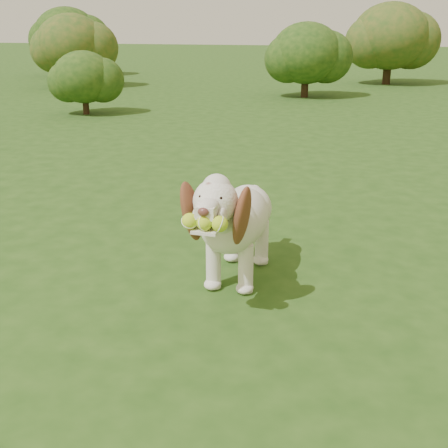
# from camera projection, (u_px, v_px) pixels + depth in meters

# --- Properties ---
(ground) EXTENTS (80.00, 80.00, 0.00)m
(ground) POSITION_uv_depth(u_px,v_px,m) (286.00, 278.00, 3.70)
(ground) COLOR #204413
(ground) RESTS_ON ground
(dog) EXTENTS (0.44, 1.26, 0.82)m
(dog) POSITION_uv_depth(u_px,v_px,m) (235.00, 218.00, 3.52)
(dog) COLOR silver
(dog) RESTS_ON ground
(shrub_a) EXTENTS (1.09, 1.09, 1.13)m
(shrub_a) POSITION_uv_depth(u_px,v_px,m) (84.00, 77.00, 10.11)
(shrub_a) COLOR #382314
(shrub_a) RESTS_ON ground
(shrub_g) EXTENTS (1.99, 1.99, 2.07)m
(shrub_g) POSITION_uv_depth(u_px,v_px,m) (67.00, 35.00, 17.45)
(shrub_g) COLOR #382314
(shrub_g) RESTS_ON ground
(shrub_b) EXTENTS (1.57, 1.57, 1.62)m
(shrub_b) POSITION_uv_depth(u_px,v_px,m) (306.00, 53.00, 12.37)
(shrub_b) COLOR #382314
(shrub_b) RESTS_ON ground
(shrub_e) EXTENTS (1.77, 1.77, 1.83)m
(shrub_e) POSITION_uv_depth(u_px,v_px,m) (72.00, 44.00, 14.31)
(shrub_e) COLOR #382314
(shrub_e) RESTS_ON ground
(shrub_i) EXTENTS (2.05, 2.05, 2.12)m
(shrub_i) POSITION_uv_depth(u_px,v_px,m) (390.00, 36.00, 14.93)
(shrub_i) COLOR #382314
(shrub_i) RESTS_ON ground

